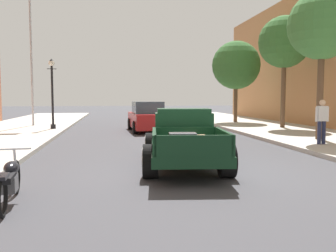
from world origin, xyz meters
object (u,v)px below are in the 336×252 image
street_lamp_far (52,88)px  street_tree_nearest (322,26)px  hotrod_truck_dark_green (183,138)px  street_tree_second (284,42)px  pedestrian_sidewalk_right (322,119)px  motorcycle_parked (10,180)px  flagpole (35,33)px  street_tree_third (236,65)px  car_background_red (147,118)px

street_lamp_far → street_tree_nearest: bearing=-30.4°
hotrod_truck_dark_green → street_lamp_far: size_ratio=1.32×
street_tree_second → pedestrian_sidewalk_right: bearing=-105.8°
motorcycle_parked → street_tree_nearest: street_tree_nearest is taller
flagpole → street_tree_third: (13.26, 1.28, -1.65)m
motorcycle_parked → street_tree_second: size_ratio=0.33×
pedestrian_sidewalk_right → hotrod_truck_dark_green: bearing=-156.2°
street_lamp_far → street_tree_nearest: size_ratio=0.64×
pedestrian_sidewalk_right → street_tree_second: street_tree_second is taller
motorcycle_parked → street_tree_third: bearing=59.9°
street_lamp_far → flagpole: 4.49m
hotrod_truck_dark_green → pedestrian_sidewalk_right: 6.26m
street_lamp_far → street_tree_nearest: (11.74, -6.89, 2.40)m
street_tree_third → pedestrian_sidewalk_right: bearing=-94.5°
street_lamp_far → street_tree_third: 12.63m
street_lamp_far → street_tree_nearest: 13.82m
street_lamp_far → street_tree_third: (11.89, 3.90, 1.73)m
pedestrian_sidewalk_right → street_tree_third: street_tree_third is taller
flagpole → street_tree_nearest: size_ratio=1.51×
flagpole → street_tree_second: bearing=-14.4°
street_tree_third → motorcycle_parked: bearing=-120.1°
car_background_red → flagpole: bearing=152.7°
motorcycle_parked → street_tree_nearest: bearing=35.1°
car_background_red → pedestrian_sidewalk_right: (5.76, -7.63, 0.32)m
hotrod_truck_dark_green → pedestrian_sidewalk_right: (5.72, 2.53, 0.33)m
street_tree_second → street_tree_third: bearing=102.5°
motorcycle_parked → flagpole: bearing=99.6°
pedestrian_sidewalk_right → street_lamp_far: street_lamp_far is taller
hotrod_truck_dark_green → pedestrian_sidewalk_right: size_ratio=3.07×
hotrod_truck_dark_green → flagpole: size_ratio=0.55×
flagpole → street_tree_third: flagpole is taller
pedestrian_sidewalk_right → street_tree_second: 8.54m
street_lamp_far → street_tree_second: street_tree_second is taller
hotrod_truck_dark_green → car_background_red: (-0.04, 10.16, 0.01)m
flagpole → street_tree_second: (14.36, -3.70, -0.77)m
car_background_red → street_tree_second: (7.83, -0.33, 4.23)m
car_background_red → street_tree_nearest: street_tree_nearest is taller
street_tree_second → flagpole: bearing=165.6°
flagpole → street_tree_nearest: flagpole is taller
hotrod_truck_dark_green → flagpole: 15.86m
street_tree_nearest → street_lamp_far: bearing=149.6°
street_lamp_far → street_tree_third: street_tree_third is taller
pedestrian_sidewalk_right → street_lamp_far: size_ratio=0.43×
street_tree_nearest → street_tree_second: 5.94m
flagpole → street_tree_third: 13.42m
street_lamp_far → street_tree_second: bearing=-4.8°
car_background_red → street_tree_nearest: 9.84m
street_tree_nearest → street_tree_second: street_tree_second is taller
motorcycle_parked → flagpole: size_ratio=0.23×
hotrod_truck_dark_green → street_lamp_far: street_lamp_far is taller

